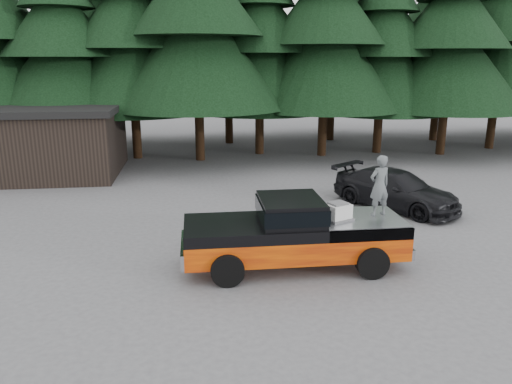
{
  "coord_description": "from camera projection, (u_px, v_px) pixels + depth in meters",
  "views": [
    {
      "loc": [
        -1.31,
        -12.82,
        5.47
      ],
      "look_at": [
        0.29,
        0.0,
        1.98
      ],
      "focal_mm": 35.0,
      "sensor_mm": 36.0,
      "label": 1
    }
  ],
  "objects": [
    {
      "name": "man_on_bed",
      "position": [
        379.0,
        186.0,
        13.35
      ],
      "size": [
        0.69,
        0.55,
        1.66
      ],
      "primitive_type": "imported",
      "rotation": [
        0.0,
        0.0,
        3.43
      ],
      "color": "#565C5D",
      "rests_on": "pickup_truck"
    },
    {
      "name": "ground",
      "position": [
        246.0,
        261.0,
        13.86
      ],
      "size": [
        120.0,
        120.0,
        0.0
      ],
      "primitive_type": "plane",
      "color": "#515154",
      "rests_on": "ground"
    },
    {
      "name": "parked_car",
      "position": [
        396.0,
        189.0,
        18.62
      ],
      "size": [
        4.44,
        5.16,
        1.42
      ],
      "primitive_type": "imported",
      "rotation": [
        0.0,
        0.0,
        0.61
      ],
      "color": "black",
      "rests_on": "ground"
    },
    {
      "name": "utility_building",
      "position": [
        32.0,
        140.0,
        23.85
      ],
      "size": [
        8.4,
        6.4,
        3.3
      ],
      "color": "black",
      "rests_on": "ground"
    },
    {
      "name": "truck_cab",
      "position": [
        291.0,
        209.0,
        13.1
      ],
      "size": [
        1.66,
        1.9,
        0.59
      ],
      "primitive_type": "cube",
      "color": "black",
      "rests_on": "pickup_truck"
    },
    {
      "name": "treeline",
      "position": [
        221.0,
        17.0,
        28.38
      ],
      "size": [
        60.15,
        16.05,
        17.5
      ],
      "color": "black",
      "rests_on": "ground"
    },
    {
      "name": "air_compressor",
      "position": [
        338.0,
        212.0,
        13.1
      ],
      "size": [
        0.76,
        0.71,
        0.41
      ],
      "primitive_type": "cube",
      "rotation": [
        0.0,
        0.0,
        0.43
      ],
      "color": "silver",
      "rests_on": "pickup_truck"
    },
    {
      "name": "pickup_truck",
      "position": [
        294.0,
        243.0,
        13.36
      ],
      "size": [
        6.0,
        2.04,
        1.33
      ],
      "primitive_type": null,
      "color": "#F05E04",
      "rests_on": "ground"
    }
  ]
}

